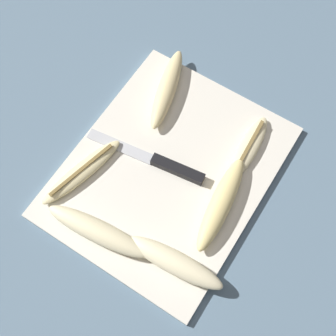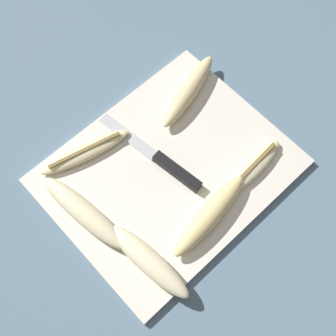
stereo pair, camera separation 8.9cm
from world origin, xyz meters
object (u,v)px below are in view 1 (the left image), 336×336
(banana_soft_right, at_px, (82,172))
(knife, at_px, (166,165))
(banana_pale_long, at_px, (98,231))
(banana_golden_short, at_px, (221,203))
(banana_bright_far, at_px, (175,263))
(banana_cream_curved, at_px, (249,147))
(banana_ripe_center, at_px, (167,89))

(banana_soft_right, bearing_deg, knife, -52.16)
(banana_pale_long, xyz_separation_m, banana_golden_short, (0.16, -0.16, -0.00))
(knife, xyz_separation_m, banana_pale_long, (-0.18, 0.03, 0.01))
(banana_bright_far, height_order, banana_cream_curved, banana_bright_far)
(banana_soft_right, height_order, banana_ripe_center, banana_ripe_center)
(banana_cream_curved, height_order, banana_ripe_center, banana_ripe_center)
(banana_cream_curved, xyz_separation_m, banana_soft_right, (-0.22, 0.24, 0.00))
(banana_golden_short, bearing_deg, banana_cream_curved, 5.53)
(banana_pale_long, height_order, banana_golden_short, same)
(banana_soft_right, relative_size, banana_golden_short, 0.95)
(banana_soft_right, relative_size, banana_ripe_center, 0.97)
(knife, distance_m, banana_golden_short, 0.13)
(banana_ripe_center, bearing_deg, knife, -147.88)
(banana_cream_curved, relative_size, banana_golden_short, 0.75)
(banana_golden_short, bearing_deg, banana_bright_far, 174.80)
(knife, height_order, banana_bright_far, banana_bright_far)
(banana_soft_right, bearing_deg, banana_bright_far, -102.20)
(banana_ripe_center, bearing_deg, banana_golden_short, -125.59)
(banana_cream_curved, height_order, banana_golden_short, banana_golden_short)
(banana_cream_curved, height_order, banana_pale_long, banana_pale_long)
(banana_bright_far, height_order, banana_golden_short, banana_bright_far)
(banana_ripe_center, distance_m, banana_golden_short, 0.27)
(banana_soft_right, relative_size, banana_pale_long, 0.92)
(banana_bright_far, bearing_deg, banana_cream_curved, 0.04)
(knife, xyz_separation_m, banana_ripe_center, (0.14, 0.09, 0.01))
(knife, distance_m, banana_pale_long, 0.18)
(banana_bright_far, xyz_separation_m, banana_soft_right, (0.05, 0.24, -0.01))
(knife, distance_m, banana_soft_right, 0.16)
(banana_cream_curved, bearing_deg, knife, 135.61)
(banana_soft_right, bearing_deg, banana_cream_curved, -48.23)
(knife, height_order, banana_golden_short, banana_golden_short)
(knife, distance_m, banana_cream_curved, 0.17)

